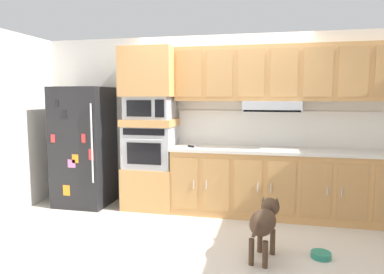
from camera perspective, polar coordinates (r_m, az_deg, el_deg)
name	(u,v)px	position (r m, az deg, el deg)	size (l,w,h in m)	color
ground_plane	(208,231)	(4.43, 2.67, -14.89)	(9.60, 9.60, 0.00)	beige
back_kitchen_wall	(222,122)	(5.23, 4.82, 2.48)	(6.20, 0.12, 2.50)	silver
side_panel_left	(4,124)	(5.37, -28.15, 1.84)	(0.12, 7.10, 2.50)	silver
refrigerator	(84,146)	(5.51, -17.07, -1.45)	(0.76, 0.73, 1.76)	black
oven_base_cabinet	(151,187)	(5.27, -6.60, -8.00)	(0.74, 0.62, 0.60)	tan
built_in_oven	(151,146)	(5.15, -6.69, -1.52)	(0.70, 0.62, 0.60)	#A8AAAF
appliance_mid_shelf	(150,122)	(5.11, -6.74, 2.37)	(0.74, 0.62, 0.10)	tan
microwave	(150,108)	(5.10, -6.78, 4.72)	(0.64, 0.54, 0.32)	#A8AAAF
appliance_upper_cabinet	(150,72)	(5.11, -6.84, 10.33)	(0.74, 0.62, 0.68)	tan
lower_cabinet_run	(281,184)	(4.96, 14.15, -7.41)	(2.95, 0.63, 0.88)	tan
countertop_slab	(282,151)	(4.87, 14.30, -2.14)	(2.99, 0.64, 0.04)	beige
backsplash_panel	(281,129)	(5.13, 14.28, 1.32)	(2.99, 0.02, 0.50)	silver
upper_cabinet_with_hood	(283,75)	(4.95, 14.48, 9.62)	(2.95, 0.48, 0.88)	tan
screwdriver	(192,146)	(4.90, -0.08, -1.49)	(0.16, 0.17, 0.03)	black
dog	(265,221)	(3.71, 11.66, -13.11)	(0.34, 0.82, 0.57)	#473323
dog_food_bowl	(321,255)	(3.96, 20.14, -17.47)	(0.20, 0.20, 0.06)	#267F66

